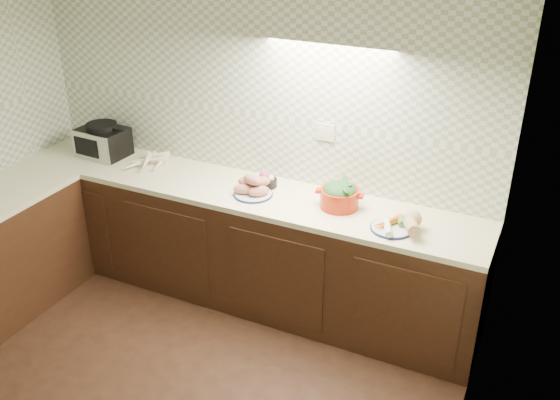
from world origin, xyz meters
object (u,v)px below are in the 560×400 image
at_px(sweet_potato_plate, 253,187).
at_px(dutch_oven, 340,195).
at_px(onion_bowl, 266,181).
at_px(veg_plate, 402,223).
at_px(toaster_oven, 103,141).
at_px(parsnip_pile, 156,162).

xyz_separation_m(sweet_potato_plate, dutch_oven, (0.61, 0.09, 0.03)).
bearing_deg(onion_bowl, veg_plate, -10.29).
bearing_deg(dutch_oven, toaster_oven, 170.49).
bearing_deg(onion_bowl, dutch_oven, -7.54).
distance_m(sweet_potato_plate, onion_bowl, 0.17).
height_order(parsnip_pile, dutch_oven, dutch_oven).
distance_m(toaster_oven, onion_bowl, 1.44).
distance_m(onion_bowl, dutch_oven, 0.60).
distance_m(dutch_oven, veg_plate, 0.48).
bearing_deg(onion_bowl, parsnip_pile, -177.50).
xyz_separation_m(dutch_oven, veg_plate, (0.47, -0.11, -0.04)).
bearing_deg(sweet_potato_plate, veg_plate, -1.45).
bearing_deg(veg_plate, onion_bowl, 169.71).
bearing_deg(veg_plate, sweet_potato_plate, 178.55).
height_order(parsnip_pile, veg_plate, veg_plate).
height_order(toaster_oven, onion_bowl, toaster_oven).
bearing_deg(sweet_potato_plate, onion_bowl, 82.80).
relative_size(toaster_oven, dutch_oven, 1.18).
xyz_separation_m(parsnip_pile, veg_plate, (1.99, -0.15, 0.01)).
xyz_separation_m(parsnip_pile, sweet_potato_plate, (0.91, -0.12, 0.02)).
distance_m(sweet_potato_plate, dutch_oven, 0.62).
xyz_separation_m(toaster_oven, veg_plate, (2.50, -0.15, -0.08)).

